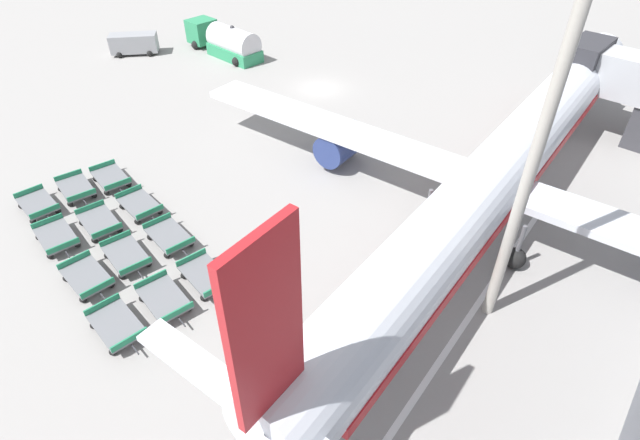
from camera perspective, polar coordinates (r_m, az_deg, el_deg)
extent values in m
plane|color=gray|center=(46.99, -0.02, 14.79)|extent=(500.00, 500.00, 0.00)
cube|color=#2D2D33|center=(43.87, 27.92, 15.39)|extent=(2.60, 4.36, 3.59)
cylinder|color=silver|center=(30.97, 20.76, 6.45)|extent=(5.17, 42.36, 3.53)
sphere|color=silver|center=(50.16, 29.36, 16.18)|extent=(3.35, 3.35, 3.35)
cube|color=red|center=(13.27, -6.20, -12.22)|extent=(0.38, 2.66, 6.38)
cube|color=silver|center=(16.88, -5.38, -22.02)|extent=(12.22, 1.58, 0.24)
cube|color=silver|center=(29.96, 19.32, 3.86)|extent=(43.58, 4.46, 0.44)
cylinder|color=navy|center=(34.85, 2.37, 8.67)|extent=(2.43, 3.44, 2.30)
cube|color=red|center=(31.28, 20.51, 5.50)|extent=(5.08, 38.14, 0.64)
cylinder|color=#56565B|center=(43.40, 26.18, 11.19)|extent=(0.24, 0.24, 2.23)
sphere|color=black|center=(43.86, 25.78, 9.92)|extent=(1.17, 1.17, 1.17)
cylinder|color=#56565B|center=(28.17, 21.89, -2.40)|extent=(0.24, 0.24, 2.23)
sphere|color=black|center=(28.87, 21.38, -4.08)|extent=(1.17, 1.17, 1.17)
cylinder|color=#56565B|center=(29.31, 12.29, 1.59)|extent=(0.24, 0.24, 2.23)
sphere|color=black|center=(29.98, 12.01, -0.11)|extent=(1.17, 1.17, 1.17)
cube|color=#2D8C5B|center=(58.41, -13.35, 20.29)|extent=(2.57, 2.77, 2.34)
cube|color=#2D8C5B|center=(54.51, -9.73, 18.35)|extent=(6.24, 3.06, 1.17)
cylinder|color=silver|center=(54.12, -9.87, 19.54)|extent=(5.94, 3.00, 2.57)
sphere|color=#333338|center=(53.73, -10.02, 20.83)|extent=(0.44, 0.44, 0.44)
sphere|color=black|center=(59.15, -11.98, 19.55)|extent=(0.90, 0.90, 0.90)
sphere|color=black|center=(57.86, -14.02, 18.84)|extent=(0.90, 0.90, 0.90)
sphere|color=black|center=(53.94, -7.40, 18.20)|extent=(0.90, 0.90, 0.90)
sphere|color=black|center=(52.52, -9.53, 17.43)|extent=(0.90, 0.90, 0.90)
cube|color=gray|center=(58.03, -20.50, 18.43)|extent=(4.53, 4.72, 1.78)
cube|color=#1E232D|center=(57.52, -18.23, 19.08)|extent=(1.23, 1.13, 0.62)
sphere|color=black|center=(57.19, -18.88, 17.57)|extent=(0.60, 0.60, 0.60)
sphere|color=black|center=(58.85, -18.68, 18.18)|extent=(0.60, 0.60, 0.60)
sphere|color=black|center=(57.80, -21.95, 17.10)|extent=(0.60, 0.60, 0.60)
sphere|color=black|center=(59.44, -21.68, 17.71)|extent=(0.60, 0.60, 0.60)
cube|color=slate|center=(35.35, -29.58, 1.64)|extent=(3.17, 2.15, 0.10)
cube|color=#237F56|center=(34.03, -28.94, 0.88)|extent=(0.32, 1.75, 0.32)
cube|color=#237F56|center=(36.47, -30.37, 2.88)|extent=(0.32, 1.75, 0.32)
cube|color=#333338|center=(33.88, -28.56, 0.15)|extent=(0.70, 0.16, 0.06)
sphere|color=black|center=(34.60, -29.97, -0.10)|extent=(0.36, 0.36, 0.36)
sphere|color=black|center=(34.77, -27.76, 0.94)|extent=(0.36, 0.36, 0.36)
sphere|color=black|center=(36.34, -30.96, 1.39)|extent=(0.36, 0.36, 0.36)
sphere|color=black|center=(36.51, -28.84, 2.37)|extent=(0.36, 0.36, 0.36)
cube|color=slate|center=(32.07, -27.94, -1.61)|extent=(3.23, 2.28, 0.10)
cube|color=#237F56|center=(30.78, -27.30, -2.65)|extent=(0.41, 1.74, 0.32)
cube|color=#237F56|center=(33.14, -28.75, -0.09)|extent=(0.41, 1.74, 0.32)
cube|color=#333338|center=(30.67, -26.91, -3.49)|extent=(0.70, 0.19, 0.06)
sphere|color=black|center=(31.40, -28.45, -3.62)|extent=(0.36, 0.36, 0.36)
sphere|color=black|center=(31.51, -25.97, -2.53)|extent=(0.36, 0.36, 0.36)
sphere|color=black|center=(33.08, -29.44, -1.72)|extent=(0.36, 0.36, 0.36)
sphere|color=black|center=(33.19, -27.09, -0.69)|extent=(0.36, 0.36, 0.36)
cube|color=slate|center=(28.64, -25.13, -5.83)|extent=(3.14, 2.09, 0.10)
cube|color=#237F56|center=(27.43, -24.07, -7.09)|extent=(0.28, 1.75, 0.32)
cube|color=#237F56|center=(29.61, -26.33, -4.08)|extent=(0.28, 1.75, 0.32)
cube|color=#333338|center=(27.37, -23.55, -8.02)|extent=(0.70, 0.14, 0.06)
sphere|color=black|center=(28.01, -25.45, -8.18)|extent=(0.36, 0.36, 0.36)
sphere|color=black|center=(28.23, -22.76, -6.79)|extent=(0.36, 0.36, 0.36)
sphere|color=black|center=(29.56, -27.01, -5.94)|extent=(0.36, 0.36, 0.36)
sphere|color=black|center=(29.77, -24.45, -4.65)|extent=(0.36, 0.36, 0.36)
cube|color=slate|center=(25.66, -22.25, -10.97)|extent=(3.16, 2.14, 0.10)
cube|color=#237F56|center=(24.54, -20.95, -12.65)|extent=(0.32, 1.75, 0.32)
cube|color=#237F56|center=(26.52, -23.66, -8.81)|extent=(0.32, 1.75, 0.32)
cube|color=#333338|center=(24.53, -20.37, -13.70)|extent=(0.70, 0.16, 0.06)
sphere|color=black|center=(25.14, -22.59, -13.71)|extent=(0.36, 0.36, 0.36)
sphere|color=black|center=(25.34, -19.55, -12.13)|extent=(0.36, 0.36, 0.36)
sphere|color=black|center=(26.55, -24.44, -10.89)|extent=(0.36, 0.36, 0.36)
sphere|color=black|center=(26.74, -21.56, -9.44)|extent=(0.36, 0.36, 0.36)
cube|color=slate|center=(35.81, -26.15, 3.36)|extent=(3.27, 2.38, 0.10)
cube|color=#237F56|center=(34.49, -25.59, 2.58)|extent=(0.48, 1.73, 0.32)
cube|color=#237F56|center=(36.94, -26.85, 4.61)|extent=(0.48, 1.73, 0.32)
cube|color=#333338|center=(34.33, -25.25, 1.84)|extent=(0.70, 0.22, 0.06)
sphere|color=black|center=(35.06, -26.64, 1.66)|extent=(0.36, 0.36, 0.36)
sphere|color=black|center=(35.22, -24.40, 2.57)|extent=(0.36, 0.36, 0.36)
sphere|color=black|center=(36.82, -27.50, 3.17)|extent=(0.36, 0.36, 0.36)
sphere|color=black|center=(36.97, -25.37, 4.03)|extent=(0.36, 0.36, 0.36)
cube|color=slate|center=(32.13, -23.93, -0.12)|extent=(3.24, 2.31, 0.10)
cube|color=#237F56|center=(30.85, -23.14, -1.11)|extent=(0.43, 1.73, 0.32)
cube|color=#237F56|center=(33.19, -24.85, 1.36)|extent=(0.43, 1.73, 0.32)
cube|color=#333338|center=(30.74, -22.74, -1.94)|extent=(0.70, 0.20, 0.06)
sphere|color=black|center=(31.42, -24.37, -2.10)|extent=(0.36, 0.36, 0.36)
sphere|color=black|center=(31.63, -21.91, -1.02)|extent=(0.36, 0.36, 0.36)
sphere|color=black|center=(33.09, -25.54, -0.27)|extent=(0.36, 0.36, 0.36)
sphere|color=black|center=(33.29, -23.19, 0.74)|extent=(0.36, 0.36, 0.36)
cube|color=slate|center=(29.13, -21.28, -3.70)|extent=(3.25, 2.32, 0.10)
cube|color=#237F56|center=(27.92, -20.30, -4.95)|extent=(0.43, 1.73, 0.32)
cube|color=#237F56|center=(30.12, -22.37, -1.94)|extent=(0.43, 1.73, 0.32)
cube|color=#333338|center=(27.85, -19.84, -5.88)|extent=(0.70, 0.20, 0.06)
sphere|color=black|center=(28.49, -21.71, -5.96)|extent=(0.36, 0.36, 0.36)
sphere|color=black|center=(28.72, -19.01, -4.74)|extent=(0.36, 0.36, 0.36)
sphere|color=black|center=(30.06, -23.13, -3.74)|extent=(0.36, 0.36, 0.36)
sphere|color=black|center=(30.27, -20.57, -2.61)|extent=(0.36, 0.36, 0.36)
cube|color=slate|center=(26.07, -17.40, -8.51)|extent=(3.23, 2.29, 0.10)
cube|color=#237F56|center=(24.95, -16.06, -10.11)|extent=(0.42, 1.74, 0.32)
cube|color=#237F56|center=(26.93, -18.80, -6.41)|extent=(0.42, 1.74, 0.32)
cube|color=#333338|center=(24.94, -15.52, -11.16)|extent=(0.70, 0.19, 0.06)
sphere|color=black|center=(25.51, -17.74, -11.16)|extent=(0.36, 0.36, 0.36)
sphere|color=black|center=(25.79, -14.76, -9.70)|extent=(0.36, 0.36, 0.36)
sphere|color=black|center=(26.92, -19.63, -8.44)|extent=(0.36, 0.36, 0.36)
sphere|color=black|center=(27.18, -16.80, -7.09)|extent=(0.36, 0.36, 0.36)
cube|color=slate|center=(35.97, -22.82, 4.56)|extent=(3.25, 2.33, 0.10)
cube|color=#237F56|center=(34.66, -22.09, 3.85)|extent=(0.44, 1.73, 0.32)
cube|color=#237F56|center=(37.09, -23.65, 5.76)|extent=(0.44, 1.73, 0.32)
cube|color=#333338|center=(34.52, -21.74, 3.12)|extent=(0.70, 0.21, 0.06)
sphere|color=black|center=(35.17, -23.20, 2.90)|extent=(0.36, 0.36, 0.36)
sphere|color=black|center=(35.45, -21.00, 3.82)|extent=(0.36, 0.36, 0.36)
sphere|color=black|center=(36.91, -24.28, 4.32)|extent=(0.36, 0.36, 0.36)
sphere|color=black|center=(37.17, -22.17, 5.19)|extent=(0.36, 0.36, 0.36)
cube|color=slate|center=(32.67, -19.92, 1.73)|extent=(3.18, 2.18, 0.10)
cube|color=#237F56|center=(31.43, -18.87, 0.89)|extent=(0.34, 1.75, 0.32)
cube|color=#237F56|center=(33.70, -21.06, 3.09)|extent=(0.34, 1.75, 0.32)
cube|color=#333338|center=(31.32, -18.43, 0.10)|extent=(0.70, 0.16, 0.06)
sphere|color=black|center=(31.89, -20.15, -0.16)|extent=(0.36, 0.36, 0.36)
sphere|color=black|center=(32.27, -17.83, 0.95)|extent=(0.36, 0.36, 0.36)
sphere|color=black|center=(33.51, -21.67, 1.48)|extent=(0.36, 0.36, 0.36)
sphere|color=black|center=(33.88, -19.44, 2.51)|extent=(0.36, 0.36, 0.36)
cube|color=slate|center=(29.65, -16.86, -1.68)|extent=(3.21, 2.23, 0.10)
cube|color=#237F56|center=(28.46, -15.62, -2.78)|extent=(0.38, 1.74, 0.32)
cube|color=#237F56|center=(30.60, -18.16, -0.06)|extent=(0.38, 1.74, 0.32)
cube|color=#333338|center=(28.40, -15.14, -3.68)|extent=(0.70, 0.18, 0.06)
sphere|color=black|center=(28.94, -17.09, -3.86)|extent=(0.36, 0.36, 0.36)
sphere|color=black|center=(29.33, -14.54, -2.62)|extent=(0.36, 0.36, 0.36)
sphere|color=black|center=(30.47, -18.85, -1.84)|extent=(0.36, 0.36, 0.36)
sphere|color=black|center=(30.84, -16.41, -0.69)|extent=(0.36, 0.36, 0.36)
cube|color=slate|center=(26.71, -12.98, -6.10)|extent=(3.22, 2.26, 0.10)
cube|color=#237F56|center=(25.62, -11.44, -7.53)|extent=(0.40, 1.74, 0.32)
cube|color=#237F56|center=(27.56, -14.52, -4.15)|extent=(0.40, 1.74, 0.32)
cube|color=#333338|center=(25.61, -10.89, -8.53)|extent=(0.70, 0.19, 0.06)
sphere|color=black|center=(26.09, -13.15, -8.64)|extent=(0.36, 0.36, 0.36)
sphere|color=black|center=(26.51, -10.36, -7.19)|extent=(0.36, 0.36, 0.36)
sphere|color=black|center=(27.48, -15.28, -6.14)|extent=(0.36, 0.36, 0.36)
sphere|color=black|center=(27.88, -12.61, -4.81)|extent=(0.36, 0.36, 0.36)
cylinder|color=#ADA89E|center=(19.39, 26.61, 17.37)|extent=(0.51, 0.51, 26.23)
cube|color=white|center=(24.80, 15.14, -12.95)|extent=(1.23, 24.02, 0.01)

